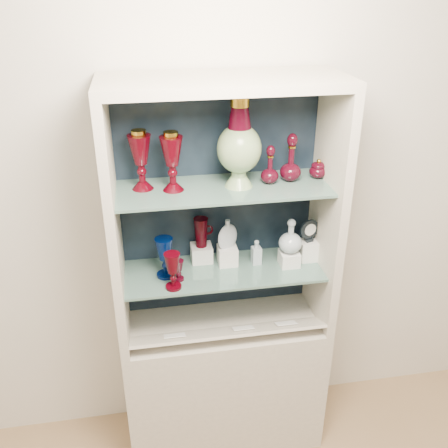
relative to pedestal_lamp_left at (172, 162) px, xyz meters
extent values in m
cube|color=beige|center=(0.22, 0.19, -0.20)|extent=(3.50, 0.02, 2.80)
cube|color=#BFB6A3|center=(0.22, -0.03, -1.22)|extent=(1.00, 0.40, 0.75)
cube|color=black|center=(0.22, 0.16, -0.27)|extent=(0.98, 0.02, 1.15)
cube|color=#BFB6A3|center=(-0.26, -0.03, -0.27)|extent=(0.04, 0.40, 1.15)
cube|color=#BFB6A3|center=(0.70, -0.03, -0.27)|extent=(0.04, 0.40, 1.15)
cube|color=#BFB6A3|center=(0.22, -0.03, 0.32)|extent=(1.00, 0.40, 0.04)
cube|color=slate|center=(0.22, -0.01, -0.55)|extent=(0.92, 0.34, 0.01)
cube|color=slate|center=(0.22, -0.01, -0.13)|extent=(0.92, 0.34, 0.01)
cube|color=#BFB6A3|center=(0.22, -0.14, -0.82)|extent=(0.92, 0.17, 0.09)
cube|color=white|center=(0.50, -0.14, -0.80)|extent=(0.10, 0.06, 0.03)
cube|color=white|center=(-0.04, -0.14, -0.80)|extent=(0.10, 0.06, 0.03)
cube|color=white|center=(0.29, -0.14, -0.80)|extent=(0.10, 0.06, 0.03)
cube|color=silver|center=(0.13, 0.10, -0.51)|extent=(0.10, 0.10, 0.08)
cube|color=silver|center=(0.24, 0.04, -0.50)|extent=(0.09, 0.09, 0.09)
cube|color=silver|center=(0.53, -0.02, -0.51)|extent=(0.09, 0.09, 0.07)
cube|color=silver|center=(0.64, 0.02, -0.50)|extent=(0.08, 0.08, 0.10)
camera|label=1|loc=(-0.12, -1.98, 0.71)|focal=40.00mm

